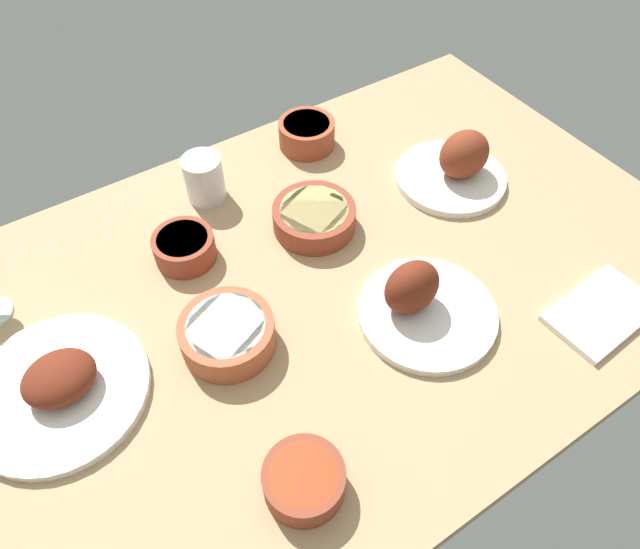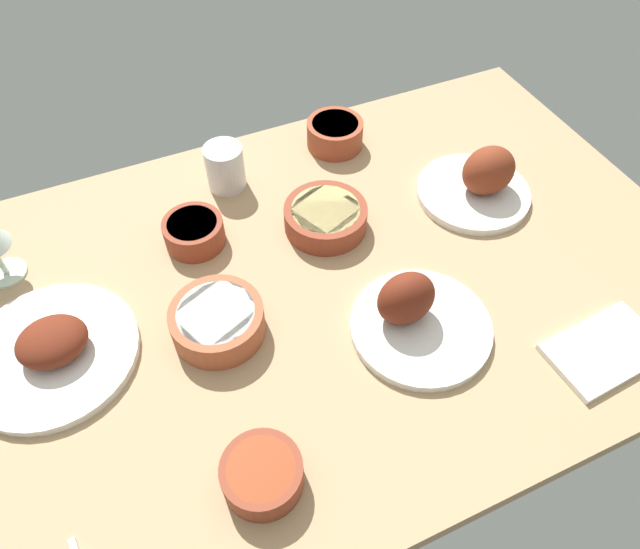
# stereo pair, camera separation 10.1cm
# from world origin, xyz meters

# --- Properties ---
(dining_table) EXTENTS (1.40, 0.90, 0.04)m
(dining_table) POSITION_xyz_m (0.00, 0.00, 0.02)
(dining_table) COLOR tan
(dining_table) RESTS_ON ground
(plate_near_viewer) EXTENTS (0.23, 0.23, 0.11)m
(plate_near_viewer) POSITION_xyz_m (-0.38, -0.08, 0.08)
(plate_near_viewer) COLOR silver
(plate_near_viewer) RESTS_ON dining_table
(plate_center_main) EXTENTS (0.23, 0.23, 0.11)m
(plate_center_main) POSITION_xyz_m (-0.10, 0.15, 0.07)
(plate_center_main) COLOR silver
(plate_center_main) RESTS_ON dining_table
(plate_far_side) EXTENTS (0.28, 0.28, 0.07)m
(plate_far_side) POSITION_xyz_m (0.45, -0.03, 0.06)
(plate_far_side) COLOR silver
(plate_far_side) RESTS_ON dining_table
(bowl_onions) EXTENTS (0.11, 0.11, 0.05)m
(bowl_onions) POSITION_xyz_m (0.17, -0.18, 0.07)
(bowl_onions) COLOR brown
(bowl_onions) RESTS_ON dining_table
(bowl_sauce) EXTENTS (0.11, 0.11, 0.05)m
(bowl_sauce) POSITION_xyz_m (0.22, 0.29, 0.07)
(bowl_sauce) COLOR brown
(bowl_sauce) RESTS_ON dining_table
(bowl_soup) EXTENTS (0.12, 0.12, 0.06)m
(bowl_soup) POSITION_xyz_m (-0.19, -0.34, 0.07)
(bowl_soup) COLOR brown
(bowl_soup) RESTS_ON dining_table
(bowl_pasta) EXTENTS (0.16, 0.16, 0.05)m
(bowl_pasta) POSITION_xyz_m (-0.07, -0.12, 0.07)
(bowl_pasta) COLOR brown
(bowl_pasta) RESTS_ON dining_table
(bowl_cream) EXTENTS (0.15, 0.15, 0.05)m
(bowl_cream) POSITION_xyz_m (0.19, 0.03, 0.07)
(bowl_cream) COLOR #A35133
(bowl_cream) RESTS_ON dining_table
(water_tumbler) EXTENTS (0.08, 0.08, 0.09)m
(water_tumbler) POSITION_xyz_m (0.07, -0.31, 0.09)
(water_tumbler) COLOR silver
(water_tumbler) RESTS_ON dining_table
(folded_napkin) EXTENTS (0.19, 0.13, 0.01)m
(folded_napkin) POSITION_xyz_m (-0.36, 0.32, 0.05)
(folded_napkin) COLOR white
(folded_napkin) RESTS_ON dining_table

